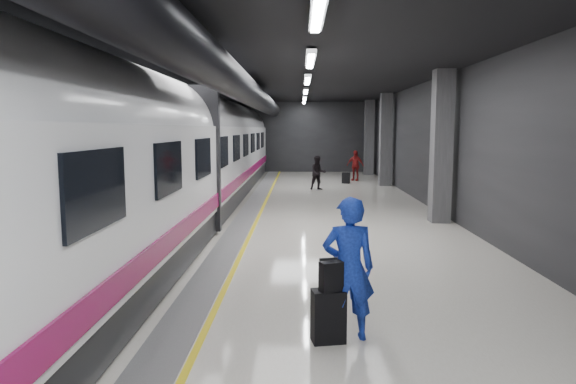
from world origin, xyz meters
TOP-DOWN VIEW (x-y plane):
  - ground at (0.00, 0.00)m, footprint 40.00×40.00m
  - platform_hall at (-0.29, 0.96)m, footprint 10.02×40.02m
  - train at (-3.25, -0.00)m, footprint 3.05×38.00m
  - traveler_main at (1.01, -6.71)m, footprint 0.73×0.50m
  - suitcase_main at (0.74, -6.84)m, footprint 0.47×0.35m
  - shoulder_bag at (0.77, -6.88)m, footprint 0.33×0.27m
  - traveler_far_a at (1.19, 10.08)m, footprint 0.88×0.75m
  - traveler_far_b at (3.34, 14.35)m, footprint 1.03×0.79m
  - suitcase_far at (2.72, 12.88)m, footprint 0.44×0.35m

SIDE VIEW (x-z plane):
  - ground at x=0.00m, z-range 0.00..0.00m
  - suitcase_far at x=2.72m, z-range 0.00..0.56m
  - suitcase_main at x=0.74m, z-range 0.00..0.70m
  - traveler_far_a at x=1.19m, z-range 0.00..1.56m
  - traveler_far_b at x=3.34m, z-range 0.00..1.63m
  - shoulder_bag at x=0.77m, z-range 0.70..1.09m
  - traveler_main at x=1.01m, z-range 0.00..1.92m
  - train at x=-3.25m, z-range 0.04..4.09m
  - platform_hall at x=-0.29m, z-range 1.28..5.79m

